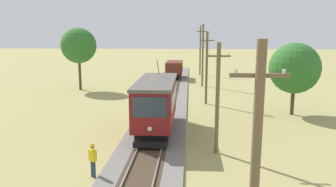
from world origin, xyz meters
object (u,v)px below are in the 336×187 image
(utility_pole_near_tram, at_px, (217,98))
(utility_pole_mid, at_px, (207,67))
(track_worker, at_px, (93,158))
(utility_pole_foreground, at_px, (255,180))
(tree_left_near, at_px, (295,68))
(tree_right_near, at_px, (79,46))
(utility_pole_far, at_px, (203,55))
(utility_pole_distant, at_px, (200,50))
(red_tram, at_px, (156,103))
(freight_car, at_px, (174,69))

(utility_pole_near_tram, distance_m, utility_pole_mid, 13.97)
(track_worker, bearing_deg, utility_pole_foreground, 77.89)
(utility_pole_mid, distance_m, tree_left_near, 8.27)
(utility_pole_mid, height_order, tree_right_near, tree_right_near)
(tree_left_near, bearing_deg, utility_pole_near_tram, -125.85)
(utility_pole_far, height_order, tree_right_near, utility_pole_far)
(utility_pole_distant, xyz_separation_m, tree_right_near, (-15.15, -15.25, 1.30))
(tree_left_near, bearing_deg, utility_pole_foreground, -108.43)
(utility_pole_distant, distance_m, track_worker, 41.21)
(utility_pole_near_tram, bearing_deg, red_tram, 135.13)
(freight_car, xyz_separation_m, tree_left_near, (11.29, -21.74, 2.51))
(utility_pole_near_tram, bearing_deg, tree_right_near, 125.17)
(utility_pole_distant, relative_size, track_worker, 4.51)
(tree_right_near, bearing_deg, tree_left_near, -26.90)
(freight_car, height_order, utility_pole_near_tram, utility_pole_near_tram)
(utility_pole_distant, bearing_deg, track_worker, -98.97)
(utility_pole_near_tram, xyz_separation_m, utility_pole_far, (0.00, 25.09, 0.73))
(utility_pole_mid, xyz_separation_m, track_worker, (-6.41, -17.81, -2.69))
(freight_car, distance_m, tree_right_near, 15.70)
(red_tram, xyz_separation_m, utility_pole_mid, (3.99, 10.00, 1.48))
(utility_pole_foreground, distance_m, utility_pole_distant, 48.55)
(utility_pole_near_tram, distance_m, tree_left_near, 12.49)
(utility_pole_far, relative_size, track_worker, 4.52)
(utility_pole_near_tram, height_order, track_worker, utility_pole_near_tram)
(utility_pole_foreground, xyz_separation_m, utility_pole_far, (0.00, 36.90, 0.49))
(utility_pole_far, bearing_deg, utility_pole_mid, -90.00)
(utility_pole_foreground, bearing_deg, track_worker, 128.84)
(red_tram, bearing_deg, utility_pole_distant, 83.07)
(utility_pole_foreground, relative_size, utility_pole_near_tram, 1.07)
(utility_pole_near_tram, bearing_deg, freight_car, 97.14)
(utility_pole_mid, distance_m, utility_pole_far, 11.13)
(utility_pole_near_tram, xyz_separation_m, utility_pole_mid, (0.00, 13.97, 0.27))
(utility_pole_far, relative_size, tree_right_near, 1.06)
(utility_pole_foreground, bearing_deg, freight_car, 95.22)
(tree_right_near, bearing_deg, utility_pole_mid, -26.42)
(utility_pole_distant, relative_size, tree_left_near, 1.29)
(freight_car, bearing_deg, utility_pole_foreground, -84.78)
(utility_pole_mid, bearing_deg, tree_right_near, 153.58)
(utility_pole_near_tram, bearing_deg, utility_pole_far, 90.00)
(freight_car, bearing_deg, utility_pole_distant, 50.84)
(utility_pole_distant, xyz_separation_m, tree_left_near, (7.30, -26.64, -0.05))
(utility_pole_foreground, height_order, utility_pole_mid, utility_pole_mid)
(utility_pole_far, bearing_deg, tree_left_near, -64.02)
(tree_left_near, xyz_separation_m, tree_right_near, (-22.45, 11.39, 1.35))
(red_tram, distance_m, utility_pole_far, 21.59)
(red_tram, relative_size, tree_left_near, 1.37)
(track_worker, height_order, tree_right_near, tree_right_near)
(utility_pole_distant, height_order, tree_right_near, utility_pole_distant)
(utility_pole_foreground, height_order, utility_pole_distant, utility_pole_distant)
(red_tram, height_order, utility_pole_foreground, utility_pole_foreground)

